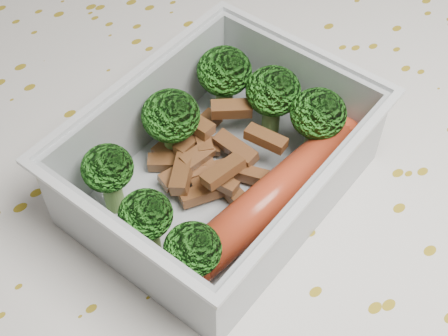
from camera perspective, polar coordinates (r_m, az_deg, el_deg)
dining_table at (r=0.50m, az=0.54°, el=-8.06°), size 1.40×0.90×0.75m
tablecloth at (r=0.46m, az=0.58°, el=-4.83°), size 1.46×0.96×0.19m
lunch_container at (r=0.41m, az=-0.33°, el=-0.05°), size 0.22×0.19×0.07m
broccoli_florets at (r=0.40m, az=-0.73°, el=3.25°), size 0.17×0.14×0.05m
meat_pile at (r=0.42m, az=-1.25°, el=0.96°), size 0.09×0.08×0.03m
sausage at (r=0.40m, az=4.63°, el=-2.48°), size 0.17×0.05×0.03m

